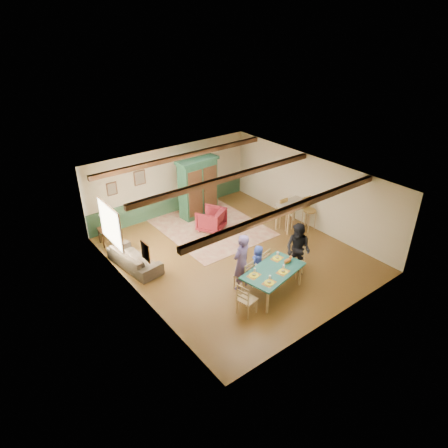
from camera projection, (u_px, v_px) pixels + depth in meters
floor at (235, 254)px, 13.34m from camera, size 8.00×8.00×0.00m
wall_back at (171, 181)px, 15.49m from camera, size 7.00×0.02×2.70m
wall_left at (136, 255)px, 10.82m from camera, size 0.02×8.00×2.70m
wall_right at (310, 192)px, 14.58m from camera, size 0.02×8.00×2.70m
ceiling at (236, 179)px, 12.06m from camera, size 7.00×8.00×0.02m
wainscot_back at (173, 202)px, 15.90m from camera, size 6.95×0.03×0.90m
ceiling_beam_front at (291, 208)px, 10.50m from camera, size 6.95×0.16×0.16m
ceiling_beam_mid at (228, 178)px, 12.38m from camera, size 6.95×0.16×0.16m
ceiling_beam_back at (183, 156)px, 14.19m from camera, size 6.95×0.16×0.16m
window_left at (110, 225)px, 11.93m from camera, size 0.06×1.60×1.30m
picture_left_wall at (146, 252)px, 10.23m from camera, size 0.04×0.42×0.52m
picture_back_a at (140, 178)px, 14.56m from camera, size 0.45×0.04×0.55m
picture_back_b at (112, 189)px, 14.04m from camera, size 0.38×0.04×0.48m
dining_table at (273, 281)px, 11.38m from camera, size 2.02×1.38×0.77m
dining_chair_far_left at (243, 275)px, 11.48m from camera, size 0.51×0.53×0.98m
dining_chair_far_right at (260, 263)px, 12.03m from camera, size 0.51×0.53×0.98m
dining_chair_end_left at (247, 299)px, 10.54m from camera, size 0.53×0.51×0.98m
dining_chair_end_right at (295, 261)px, 12.11m from camera, size 0.53×0.51×0.98m
person_man at (241, 262)px, 11.34m from camera, size 0.72×0.54×1.77m
person_woman at (298, 250)px, 12.01m from camera, size 0.79×0.94×1.69m
person_child at (258, 261)px, 12.06m from camera, size 0.56×0.42×1.03m
cat at (288, 260)px, 11.47m from camera, size 0.39×0.21×0.18m
place_setting_near_left at (269, 281)px, 10.64m from camera, size 0.46×0.38×0.11m
place_setting_near_center at (283, 271)px, 11.09m from camera, size 0.46×0.38×0.11m
place_setting_far_left at (254, 274)px, 10.94m from camera, size 0.46×0.38×0.11m
place_setting_far_right at (277, 257)px, 11.69m from camera, size 0.46×0.38×0.11m
area_rug at (211, 227)px, 14.99m from camera, size 3.36×3.99×0.01m
armoire at (198, 188)px, 15.35m from camera, size 1.69×0.78×2.33m
armchair at (211, 220)px, 14.64m from camera, size 1.22×1.24×0.84m
sofa at (134, 258)px, 12.59m from camera, size 1.05×2.12×0.60m
end_table at (107, 236)px, 13.81m from camera, size 0.51×0.51×0.60m
table_lamp at (105, 221)px, 13.54m from camera, size 0.33×0.33×0.55m
counter_table at (292, 215)px, 14.76m from camera, size 1.27×0.82×1.01m
bar_stool_left at (286, 215)px, 14.62m from camera, size 0.41×0.45×1.16m
bar_stool_right at (309, 214)px, 14.55m from camera, size 0.45×0.50×1.26m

